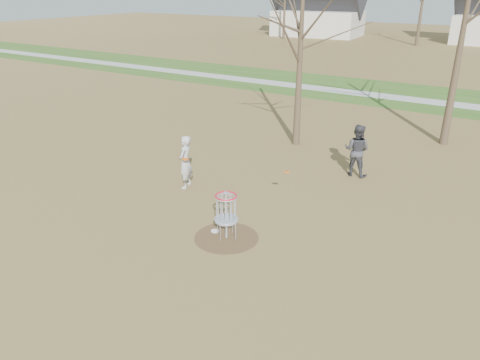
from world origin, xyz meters
name	(u,v)px	position (x,y,z in m)	size (l,w,h in m)	color
ground	(226,238)	(0.00, 0.00, 0.00)	(160.00, 160.00, 0.00)	brown
green_band	(412,96)	(0.00, 21.00, 0.01)	(160.00, 8.00, 0.01)	#2D5119
footpath	(408,99)	(0.00, 20.00, 0.01)	(160.00, 1.50, 0.01)	#9E9E99
dirt_circle	(226,238)	(0.00, 0.00, 0.01)	(1.80, 1.80, 0.01)	#47331E
player_standing	(185,162)	(-3.15, 2.19, 0.92)	(0.67, 0.44, 1.85)	#AFAFAF
player_throwing	(357,150)	(1.42, 6.39, 0.96)	(0.94, 0.73, 1.93)	#38383E
disc_grounded	(215,231)	(-0.48, 0.11, 0.02)	(0.22, 0.22, 0.02)	white
discs_in_play	(236,165)	(-1.11, 2.26, 1.20)	(3.64, 0.90, 0.10)	#FA610D
disc_golf_basket	(226,208)	(0.00, 0.00, 0.91)	(0.64, 0.64, 1.35)	#9EA3AD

